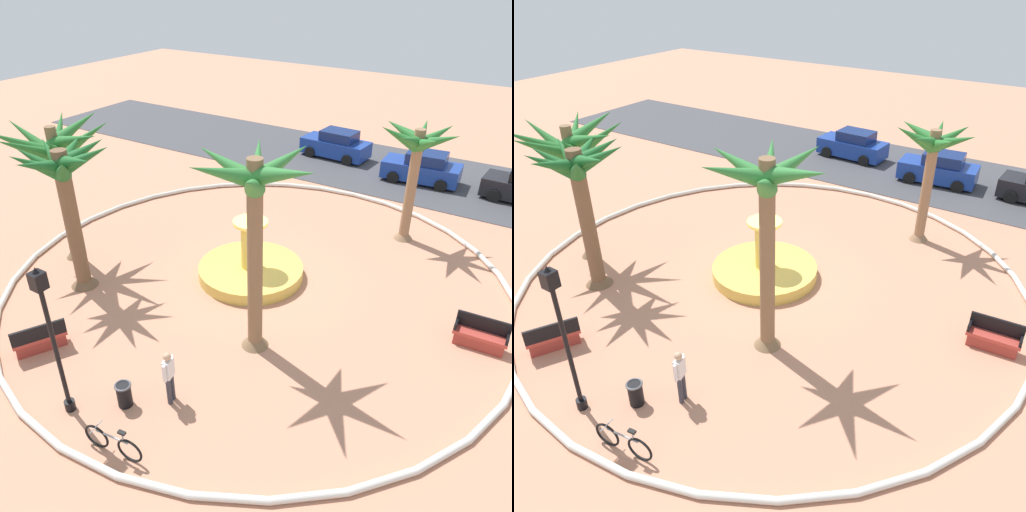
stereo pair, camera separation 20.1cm
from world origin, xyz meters
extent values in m
plane|color=tan|center=(0.00, 0.00, 0.00)|extent=(80.00, 80.00, 0.00)
torus|color=silver|center=(0.00, 0.00, 0.10)|extent=(18.53, 18.53, 0.20)
cube|color=#424247|center=(0.00, 13.66, 0.01)|extent=(48.00, 8.00, 0.03)
cylinder|color=gold|center=(-0.39, 0.07, 0.23)|extent=(3.97, 3.97, 0.45)
cylinder|color=teal|center=(-0.39, 0.07, 0.19)|extent=(3.49, 3.49, 0.34)
cylinder|color=gold|center=(-0.39, 0.07, 1.34)|extent=(0.71, 0.71, 1.78)
cylinder|color=#F1C954|center=(-0.39, 0.07, 2.29)|extent=(1.27, 1.27, 0.12)
cylinder|color=#8E6B4C|center=(3.53, 6.15, 2.40)|extent=(0.42, 0.42, 4.80)
cone|color=#8E6B4C|center=(3.53, 6.15, 0.25)|extent=(0.81, 0.81, 0.50)
cone|color=#28702D|center=(4.29, 6.09, 4.49)|extent=(1.76, 0.68, 1.14)
cone|color=#28702D|center=(4.00, 6.74, 4.48)|extent=(1.51, 1.70, 1.16)
cone|color=#28702D|center=(3.45, 6.87, 4.43)|extent=(0.75, 1.77, 1.24)
cone|color=#28702D|center=(2.78, 6.38, 4.57)|extent=(1.82, 1.05, 0.99)
cone|color=#28702D|center=(2.84, 5.90, 4.44)|extent=(1.81, 1.11, 1.22)
cone|color=#28702D|center=(3.38, 5.39, 4.52)|extent=(0.89, 1.81, 1.09)
cone|color=#28702D|center=(4.00, 5.56, 4.47)|extent=(1.52, 1.70, 1.17)
cylinder|color=brown|center=(-7.17, -2.52, 2.68)|extent=(0.39, 0.39, 5.36)
cone|color=brown|center=(-7.17, -2.52, 0.25)|extent=(0.75, 0.75, 0.50)
cone|color=#28702D|center=(-6.06, -2.47, 5.04)|extent=(2.40, 0.66, 1.18)
cone|color=#28702D|center=(-6.52, -1.76, 4.77)|extent=(1.91, 2.09, 1.66)
cone|color=#28702D|center=(-7.23, -1.41, 5.04)|extent=(0.67, 2.40, 1.18)
cone|color=#28702D|center=(-7.80, -1.72, 4.81)|extent=(1.87, 2.15, 1.60)
cone|color=#28702D|center=(-8.17, -2.65, 4.79)|extent=(2.34, 0.84, 1.63)
cone|color=#28702D|center=(-7.82, -3.33, 4.85)|extent=(1.88, 2.17, 1.53)
cone|color=#28702D|center=(-7.23, -3.53, 4.80)|extent=(0.69, 2.33, 1.61)
cone|color=#28702D|center=(-6.35, -3.17, 4.87)|extent=(2.18, 1.88, 1.49)
cylinder|color=brown|center=(1.90, -3.21, 3.07)|extent=(0.45, 0.45, 6.14)
cone|color=brown|center=(1.90, -3.21, 0.25)|extent=(0.86, 0.86, 0.50)
cone|color=#337F38|center=(2.79, -3.26, 5.90)|extent=(1.94, 0.67, 1.01)
cone|color=#337F38|center=(2.23, -2.41, 5.84)|extent=(1.24, 1.98, 1.13)
cone|color=#337F38|center=(1.53, -2.50, 5.71)|extent=(1.37, 1.92, 1.36)
cone|color=#337F38|center=(1.05, -3.24, 5.82)|extent=(1.93, 0.62, 1.16)
cone|color=#337F38|center=(1.40, -3.92, 5.85)|extent=(1.57, 1.88, 1.10)
cone|color=#337F38|center=(2.25, -3.95, 5.72)|extent=(1.31, 1.94, 1.33)
cylinder|color=brown|center=(-5.26, -3.75, 2.60)|extent=(0.52, 0.52, 5.20)
cone|color=brown|center=(-5.26, -3.75, 0.25)|extent=(0.99, 0.99, 0.50)
cone|color=#1E6028|center=(-4.45, -3.85, 4.98)|extent=(1.83, 0.77, 0.98)
cone|color=#1E6028|center=(-4.70, -3.21, 4.87)|extent=(1.67, 1.64, 1.17)
cone|color=#1E6028|center=(-5.09, -2.96, 4.95)|extent=(0.93, 1.86, 1.03)
cone|color=#1E6028|center=(-5.58, -3.01, 4.96)|extent=(1.22, 1.86, 1.02)
cone|color=#1E6028|center=(-5.97, -3.50, 4.83)|extent=(1.85, 1.11, 1.25)
cone|color=#1E6028|center=(-5.92, -4.05, 4.78)|extent=(1.82, 1.24, 1.33)
cone|color=#1E6028|center=(-5.67, -4.36, 4.79)|extent=(1.44, 1.76, 1.32)
cone|color=#1E6028|center=(-5.24, -4.54, 4.90)|extent=(0.61, 1.79, 1.12)
cone|color=#1E6028|center=(-4.66, -4.17, 4.77)|extent=(1.75, 1.46, 1.34)
cube|color=#B73D33|center=(-3.62, -6.93, 0.45)|extent=(1.18, 1.65, 0.12)
cube|color=black|center=(-3.43, -7.02, 0.75)|extent=(0.81, 1.46, 0.50)
cube|color=#9C342B|center=(-3.62, -6.93, 0.20)|extent=(1.09, 1.52, 0.39)
cube|color=black|center=(-3.96, -7.59, 0.59)|extent=(0.44, 0.28, 0.24)
cube|color=black|center=(-3.27, -6.26, 0.59)|extent=(0.44, 0.28, 0.24)
cube|color=#B73D33|center=(7.84, 0.46, 0.45)|extent=(1.63, 0.59, 0.12)
cube|color=black|center=(7.83, 0.67, 0.75)|extent=(1.60, 0.17, 0.50)
cube|color=#9C342B|center=(7.84, 0.46, 0.20)|extent=(1.50, 0.55, 0.39)
cube|color=black|center=(8.59, 0.50, 0.59)|extent=(0.11, 0.45, 0.24)
cube|color=black|center=(7.09, 0.42, 0.59)|extent=(0.11, 0.45, 0.24)
cylinder|color=black|center=(-0.88, -8.12, 1.96)|extent=(0.12, 0.12, 3.93)
cylinder|color=black|center=(-0.88, -8.12, 0.15)|extent=(0.28, 0.28, 0.30)
cube|color=black|center=(-0.88, -8.12, 4.15)|extent=(0.32, 0.32, 0.44)
sphere|color=#F2EDCC|center=(-0.88, -8.12, 4.15)|extent=(0.22, 0.22, 0.22)
cone|color=black|center=(-0.88, -8.12, 4.43)|extent=(0.20, 0.20, 0.18)
cylinder|color=black|center=(0.26, -7.20, 0.35)|extent=(0.40, 0.40, 0.70)
torus|color=#4C4C51|center=(0.26, -7.20, 0.70)|extent=(0.46, 0.46, 0.06)
torus|color=black|center=(0.69, -8.57, 0.36)|extent=(0.72, 0.15, 0.72)
torus|color=black|center=(1.68, -8.44, 0.36)|extent=(0.72, 0.15, 0.72)
cylinder|color=#99999E|center=(1.19, -8.51, 0.59)|extent=(0.95, 0.17, 0.05)
cylinder|color=#99999E|center=(1.53, -8.46, 0.74)|extent=(0.04, 0.04, 0.30)
cube|color=black|center=(1.53, -8.46, 0.91)|extent=(0.21, 0.12, 0.06)
cylinder|color=#99999E|center=(0.74, -8.57, 0.73)|extent=(0.09, 0.44, 0.03)
cylinder|color=#33333D|center=(1.25, -6.50, 0.45)|extent=(0.14, 0.14, 0.90)
cylinder|color=#33333D|center=(1.21, -6.33, 0.45)|extent=(0.14, 0.14, 0.90)
cube|color=white|center=(1.23, -6.42, 1.18)|extent=(0.28, 0.38, 0.56)
sphere|color=tan|center=(1.23, -6.42, 1.58)|extent=(0.22, 0.22, 0.22)
cylinder|color=white|center=(1.28, -6.63, 1.18)|extent=(0.09, 0.09, 0.53)
cylinder|color=white|center=(1.18, -6.20, 1.18)|extent=(0.09, 0.09, 0.53)
cube|color=navy|center=(-3.34, 13.97, 0.64)|extent=(4.09, 1.92, 0.90)
cube|color=navy|center=(-3.14, 13.96, 1.36)|extent=(2.08, 1.55, 0.60)
cube|color=#333D47|center=(-4.04, 14.01, 1.28)|extent=(0.37, 1.37, 0.51)
cylinder|color=black|center=(-4.63, 13.19, 0.32)|extent=(0.65, 0.25, 0.64)
cylinder|color=black|center=(-4.53, 14.89, 0.32)|extent=(0.65, 0.25, 0.64)
cylinder|color=black|center=(-2.15, 13.05, 0.32)|extent=(0.65, 0.25, 0.64)
cylinder|color=black|center=(-2.06, 14.75, 0.32)|extent=(0.65, 0.25, 0.64)
cube|color=navy|center=(2.17, 12.88, 0.64)|extent=(4.12, 2.00, 0.90)
cube|color=navy|center=(2.37, 12.89, 1.36)|extent=(2.10, 1.59, 0.60)
cube|color=#333D47|center=(1.47, 12.82, 1.28)|extent=(0.40, 1.38, 0.51)
cylinder|color=black|center=(1.00, 11.93, 0.32)|extent=(0.65, 0.27, 0.64)
cylinder|color=black|center=(0.87, 13.63, 0.32)|extent=(0.65, 0.27, 0.64)
cylinder|color=black|center=(3.47, 12.12, 0.32)|extent=(0.65, 0.27, 0.64)
cylinder|color=black|center=(3.34, 13.82, 0.32)|extent=(0.65, 0.27, 0.64)
cylinder|color=black|center=(6.05, 12.22, 0.32)|extent=(0.65, 0.25, 0.64)
cylinder|color=black|center=(6.13, 13.92, 0.32)|extent=(0.65, 0.25, 0.64)
camera|label=1|loc=(8.64, -13.75, 10.61)|focal=36.00mm
camera|label=2|loc=(8.81, -13.64, 10.61)|focal=36.00mm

